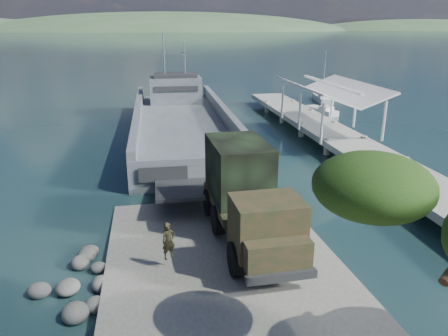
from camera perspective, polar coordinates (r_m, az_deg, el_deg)
ground at (r=19.27m, az=0.06°, el=-13.66°), size 1400.00×1400.00×0.00m
boat_ramp at (r=18.30m, az=0.64°, el=-14.63°), size 10.00×18.00×0.50m
shoreline_rocks at (r=19.73m, az=-18.79°, el=-13.92°), size 3.20×5.60×0.90m
distant_headlands at (r=578.56m, az=-5.34°, el=17.43°), size 1000.00×240.00×48.00m
pier at (r=39.25m, az=13.97°, el=5.23°), size 6.40×44.00×6.10m
landing_craft at (r=41.13m, az=-5.54°, el=5.16°), size 9.15×33.61×9.93m
military_truck at (r=20.42m, az=2.99°, el=-3.49°), size 3.26×9.26×4.25m
soldier at (r=18.55m, az=-7.21°, el=-10.50°), size 0.69×0.58×1.61m
sailboat_near at (r=53.13m, az=12.70°, el=7.28°), size 2.49×4.98×5.83m
sailboat_far at (r=61.49m, az=12.78°, el=8.81°), size 2.51×5.81×6.85m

